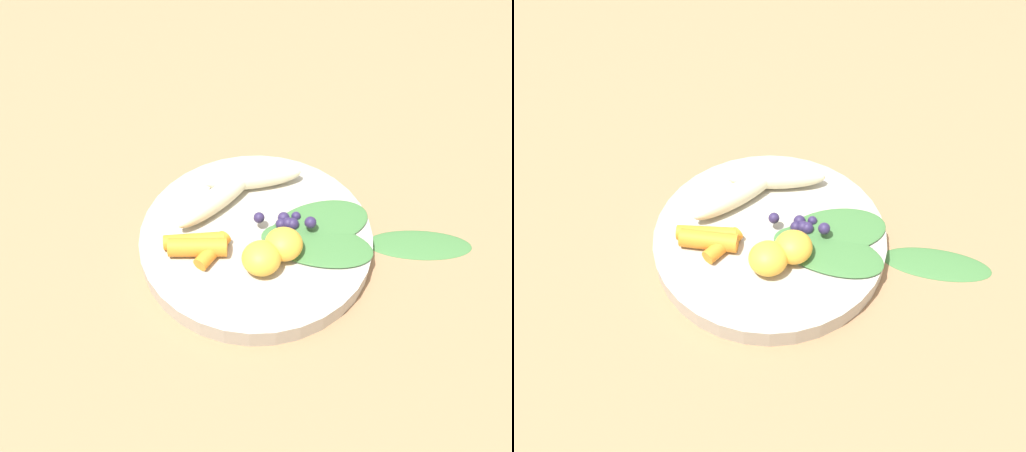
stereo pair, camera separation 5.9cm
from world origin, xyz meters
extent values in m
plane|color=#99704C|center=(0.00, 0.00, 0.00)|extent=(2.40, 2.40, 0.00)
cylinder|color=#B2AD9E|center=(0.00, 0.00, 0.01)|extent=(0.25, 0.25, 0.02)
ellipsoid|color=beige|center=(0.06, -0.02, 0.04)|extent=(0.06, 0.12, 0.03)
ellipsoid|color=beige|center=(0.03, -0.06, 0.04)|extent=(0.11, 0.09, 0.03)
ellipsoid|color=#F4A833|center=(-0.04, 0.01, 0.04)|extent=(0.04, 0.04, 0.03)
ellipsoid|color=#F4A833|center=(-0.03, 0.04, 0.04)|extent=(0.04, 0.04, 0.03)
cylinder|color=orange|center=(0.05, 0.05, 0.03)|extent=(0.06, 0.05, 0.02)
cylinder|color=orange|center=(0.04, 0.05, 0.03)|extent=(0.06, 0.04, 0.02)
cylinder|color=orange|center=(0.03, 0.05, 0.03)|extent=(0.02, 0.05, 0.02)
sphere|color=#2D234C|center=(-0.02, -0.03, 0.03)|extent=(0.01, 0.01, 0.01)
sphere|color=#2D234C|center=(-0.04, 0.00, 0.03)|extent=(0.01, 0.01, 0.01)
sphere|color=#2D234C|center=(-0.03, -0.02, 0.03)|extent=(0.01, 0.01, 0.01)
sphere|color=#2D234C|center=(-0.03, -0.02, 0.03)|extent=(0.01, 0.01, 0.01)
sphere|color=#2D234C|center=(0.00, -0.01, 0.04)|extent=(0.01, 0.01, 0.01)
sphere|color=#2D234C|center=(-0.03, -0.04, 0.03)|extent=(0.01, 0.01, 0.01)
sphere|color=#2D234C|center=(-0.05, -0.02, 0.04)|extent=(0.01, 0.01, 0.01)
sphere|color=#2D234C|center=(-0.02, -0.02, 0.03)|extent=(0.01, 0.01, 0.01)
ellipsoid|color=#3D7038|center=(-0.07, -0.01, 0.03)|extent=(0.13, 0.08, 0.00)
ellipsoid|color=#3D7038|center=(-0.06, -0.04, 0.03)|extent=(0.12, 0.12, 0.00)
ellipsoid|color=#3D7038|center=(-0.17, -0.08, 0.00)|extent=(0.13, 0.09, 0.01)
camera|label=1|loc=(-0.17, 0.35, 0.47)|focal=38.13mm
camera|label=2|loc=(-0.22, 0.32, 0.47)|focal=38.13mm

